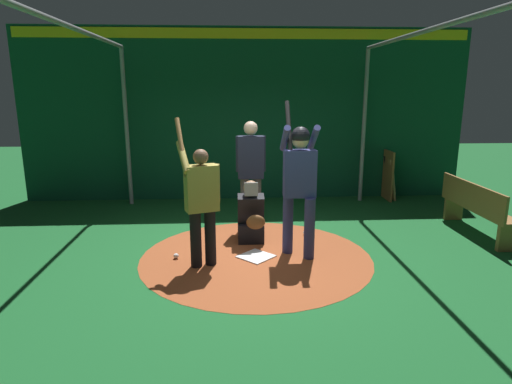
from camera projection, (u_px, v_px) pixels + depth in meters
ground_plane at (256, 257)px, 6.16m from camera, size 25.34×25.34×0.00m
dirt_circle at (256, 257)px, 6.16m from camera, size 3.26×3.26×0.01m
home_plate at (256, 256)px, 6.16m from camera, size 0.59×0.59×0.01m
batter at (299, 178)px, 5.99m from camera, size 0.68×0.49×2.17m
catcher at (251, 218)px, 6.70m from camera, size 0.58×0.40×0.98m
umpire at (251, 169)px, 7.20m from camera, size 0.23×0.49×1.82m
visitor at (201, 200)px, 5.67m from camera, size 0.53×0.59×1.96m
back_wall at (246, 115)px, 9.19m from camera, size 0.23×9.34×3.56m
cage_frame at (256, 96)px, 5.65m from camera, size 6.29×4.90×3.15m
bat_rack at (387, 175)px, 9.43m from camera, size 0.82×0.22×1.05m
bench at (476, 207)px, 7.07m from camera, size 1.85×0.36×0.85m
baseball_0 at (176, 256)px, 6.09m from camera, size 0.07×0.07×0.07m
baseball_1 at (194, 235)px, 6.95m from camera, size 0.07×0.07×0.07m
baseball_2 at (305, 233)px, 7.07m from camera, size 0.07×0.07×0.07m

